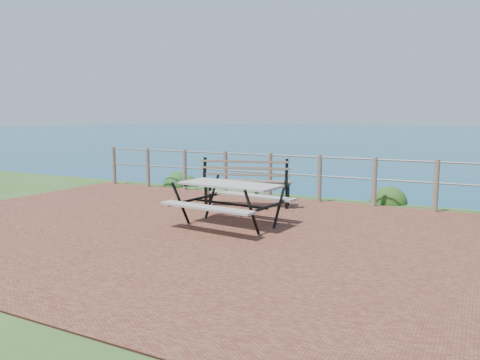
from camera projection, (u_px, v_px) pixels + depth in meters
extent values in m
cube|color=brown|center=(185.00, 230.00, 7.59)|extent=(10.00, 7.00, 0.12)
plane|color=#136D74|center=(476.00, 121.00, 182.87)|extent=(1200.00, 1200.00, 0.00)
cylinder|color=#6B5B4C|center=(114.00, 165.00, 12.58)|extent=(0.10, 0.10, 1.00)
cylinder|color=#6B5B4C|center=(148.00, 167.00, 12.05)|extent=(0.10, 0.10, 1.00)
cylinder|color=#6B5B4C|center=(185.00, 170.00, 11.52)|extent=(0.10, 0.10, 1.00)
cylinder|color=#6B5B4C|center=(225.00, 172.00, 10.99)|extent=(0.10, 0.10, 1.00)
cylinder|color=#6B5B4C|center=(270.00, 175.00, 10.46)|extent=(0.10, 0.10, 1.00)
cylinder|color=#6B5B4C|center=(319.00, 178.00, 9.92)|extent=(0.10, 0.10, 1.00)
cylinder|color=#6B5B4C|center=(374.00, 182.00, 9.39)|extent=(0.10, 0.10, 1.00)
cylinder|color=#6B5B4C|center=(436.00, 186.00, 8.86)|extent=(0.10, 0.10, 1.00)
cylinder|color=slate|center=(270.00, 155.00, 10.39)|extent=(9.40, 0.04, 0.04)
cylinder|color=slate|center=(270.00, 173.00, 10.45)|extent=(9.40, 0.04, 0.04)
cube|color=gray|center=(230.00, 184.00, 7.69)|extent=(1.74, 0.86, 0.04)
cube|color=gray|center=(230.00, 201.00, 7.73)|extent=(1.70, 0.41, 0.04)
cube|color=gray|center=(230.00, 201.00, 7.73)|extent=(1.70, 0.41, 0.04)
cylinder|color=black|center=(230.00, 204.00, 7.74)|extent=(1.44, 0.19, 0.04)
cube|color=brown|center=(247.00, 182.00, 9.45)|extent=(1.82, 0.94, 0.04)
cube|color=brown|center=(247.00, 167.00, 9.41)|extent=(1.73, 0.65, 0.40)
cube|color=black|center=(247.00, 194.00, 9.49)|extent=(0.07, 0.08, 0.49)
cube|color=black|center=(247.00, 194.00, 9.49)|extent=(0.07, 0.08, 0.49)
cube|color=black|center=(247.00, 194.00, 9.49)|extent=(0.07, 0.08, 0.49)
cube|color=black|center=(247.00, 194.00, 9.49)|extent=(0.07, 0.08, 0.49)
ellipsoid|color=#1B491D|center=(180.00, 185.00, 12.57)|extent=(0.74, 0.74, 0.47)
ellipsoid|color=#1B4114|center=(384.00, 201.00, 10.13)|extent=(0.83, 0.83, 0.60)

